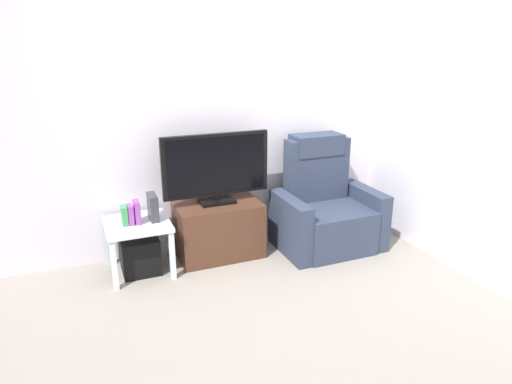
# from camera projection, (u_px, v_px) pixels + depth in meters

# --- Properties ---
(ground_plane) EXTENTS (6.40, 6.40, 0.00)m
(ground_plane) POSITION_uv_depth(u_px,v_px,m) (253.00, 296.00, 3.61)
(ground_plane) COLOR gray
(wall_back) EXTENTS (6.40, 0.06, 2.60)m
(wall_back) POSITION_uv_depth(u_px,v_px,m) (207.00, 114.00, 4.19)
(wall_back) COLOR silver
(wall_back) RESTS_ON ground
(wall_side) EXTENTS (0.06, 4.48, 2.60)m
(wall_side) POSITION_uv_depth(u_px,v_px,m) (454.00, 120.00, 3.88)
(wall_side) COLOR silver
(wall_side) RESTS_ON ground
(tv_stand) EXTENTS (0.78, 0.49, 0.52)m
(tv_stand) POSITION_uv_depth(u_px,v_px,m) (219.00, 229.00, 4.24)
(tv_stand) COLOR #4C2D1E
(tv_stand) RESTS_ON ground
(television) EXTENTS (0.99, 0.20, 0.65)m
(television) POSITION_uv_depth(u_px,v_px,m) (216.00, 167.00, 4.06)
(television) COLOR black
(television) RESTS_ON tv_stand
(recliner_armchair) EXTENTS (0.98, 0.78, 1.08)m
(recliner_armchair) POSITION_uv_depth(u_px,v_px,m) (325.00, 209.00, 4.44)
(recliner_armchair) COLOR #2D384C
(recliner_armchair) RESTS_ON ground
(side_table) EXTENTS (0.54, 0.54, 0.47)m
(side_table) POSITION_uv_depth(u_px,v_px,m) (138.00, 230.00, 3.88)
(side_table) COLOR silver
(side_table) RESTS_ON ground
(subwoofer_box) EXTENTS (0.32, 0.32, 0.32)m
(subwoofer_box) POSITION_uv_depth(u_px,v_px,m) (140.00, 255.00, 3.95)
(subwoofer_box) COLOR black
(subwoofer_box) RESTS_ON ground
(book_leftmost) EXTENTS (0.05, 0.11, 0.16)m
(book_leftmost) POSITION_uv_depth(u_px,v_px,m) (124.00, 216.00, 3.78)
(book_leftmost) COLOR #388C4C
(book_leftmost) RESTS_ON side_table
(book_middle) EXTENTS (0.04, 0.11, 0.17)m
(book_middle) POSITION_uv_depth(u_px,v_px,m) (130.00, 215.00, 3.79)
(book_middle) COLOR purple
(book_middle) RESTS_ON side_table
(book_rightmost) EXTENTS (0.04, 0.13, 0.20)m
(book_rightmost) POSITION_uv_depth(u_px,v_px,m) (137.00, 212.00, 3.81)
(book_rightmost) COLOR purple
(book_rightmost) RESTS_ON side_table
(game_console) EXTENTS (0.07, 0.20, 0.23)m
(game_console) POSITION_uv_depth(u_px,v_px,m) (153.00, 207.00, 3.88)
(game_console) COLOR #333338
(game_console) RESTS_ON side_table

